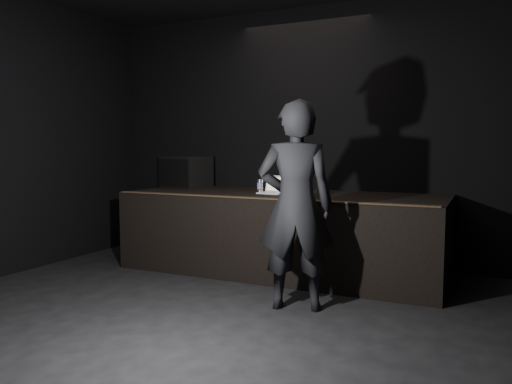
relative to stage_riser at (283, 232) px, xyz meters
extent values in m
plane|color=black|center=(0.00, -2.73, -0.50)|extent=(7.00, 7.00, 0.00)
cube|color=black|center=(0.00, 0.77, 1.25)|extent=(6.00, 0.10, 3.50)
cube|color=black|center=(0.00, 0.00, 0.00)|extent=(4.00, 1.50, 1.00)
cube|color=brown|center=(0.00, -0.71, 0.51)|extent=(3.92, 0.10, 0.01)
cube|color=black|center=(-1.67, 0.33, 0.73)|extent=(0.77, 0.63, 0.45)
cube|color=black|center=(-1.73, 0.09, 0.73)|extent=(0.62, 0.18, 0.39)
cylinder|color=black|center=(-1.46, 0.44, 0.51)|extent=(0.87, 0.03, 0.02)
cube|color=silver|center=(-0.11, -0.11, 0.51)|extent=(0.34, 0.26, 0.02)
cube|color=silver|center=(-0.11, -0.11, 0.52)|extent=(0.28, 0.16, 0.00)
cube|color=silver|center=(-0.09, 0.03, 0.62)|extent=(0.33, 0.10, 0.21)
cube|color=#D97F3F|center=(-0.09, 0.02, 0.62)|extent=(0.29, 0.08, 0.17)
cylinder|color=silver|center=(-0.28, -0.09, 0.59)|extent=(0.07, 0.07, 0.18)
cylinder|color=#1C1A93|center=(-0.28, -0.09, 0.59)|extent=(0.07, 0.07, 0.08)
cylinder|color=#B32010|center=(-0.28, -0.09, 0.55)|extent=(0.07, 0.07, 0.01)
cylinder|color=white|center=(0.39, 0.18, 0.55)|extent=(0.08, 0.08, 0.10)
cube|color=white|center=(0.46, -0.65, 0.51)|extent=(0.13, 0.14, 0.03)
imported|color=black|center=(0.68, -1.33, 0.52)|extent=(0.85, 0.68, 2.03)
camera|label=1|loc=(2.37, -5.85, 1.08)|focal=35.00mm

